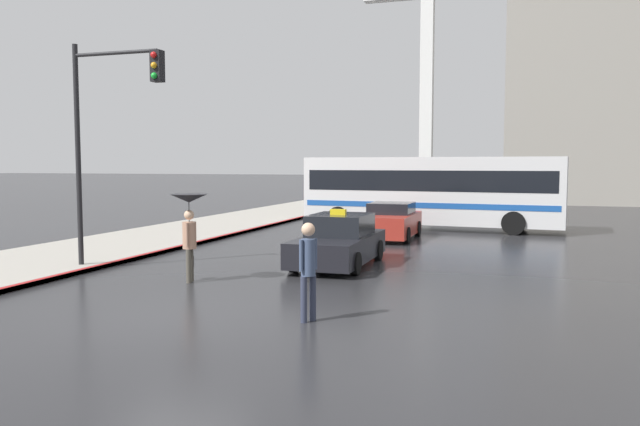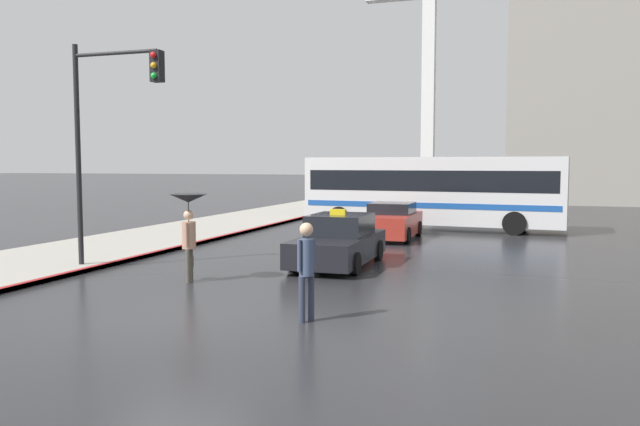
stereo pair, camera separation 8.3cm
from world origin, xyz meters
TOP-DOWN VIEW (x-y plane):
  - ground_plane at (0.00, 0.00)m, footprint 300.00×300.00m
  - taxi at (1.23, 6.79)m, footprint 1.91×4.32m
  - sedan_red at (1.37, 13.47)m, footprint 1.91×4.02m
  - city_bus at (2.33, 17.74)m, footprint 11.42×3.41m
  - pedestrian_with_umbrella at (-1.51, 3.24)m, footprint 0.90×0.90m
  - pedestrian_man at (2.48, 0.51)m, footprint 0.36×0.39m
  - traffic_light at (-4.34, 4.05)m, footprint 2.73×0.38m
  - building_tower_near at (10.05, 41.09)m, footprint 10.30×10.06m
  - monument_cross at (-0.57, 36.00)m, footprint 9.34×0.90m

SIDE VIEW (x-z plane):
  - ground_plane at x=0.00m, z-range 0.00..0.00m
  - sedan_red at x=1.37m, z-range -0.04..1.35m
  - taxi at x=1.23m, z-range -0.14..1.46m
  - pedestrian_man at x=2.48m, z-range 0.16..1.98m
  - pedestrian_with_umbrella at x=-1.51m, z-range 0.55..2.70m
  - city_bus at x=2.33m, z-range 0.18..3.35m
  - traffic_light at x=-4.34m, z-range 1.11..7.18m
  - monument_cross at x=-0.57m, z-range 1.43..22.66m
  - building_tower_near at x=10.05m, z-range 0.00..29.89m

